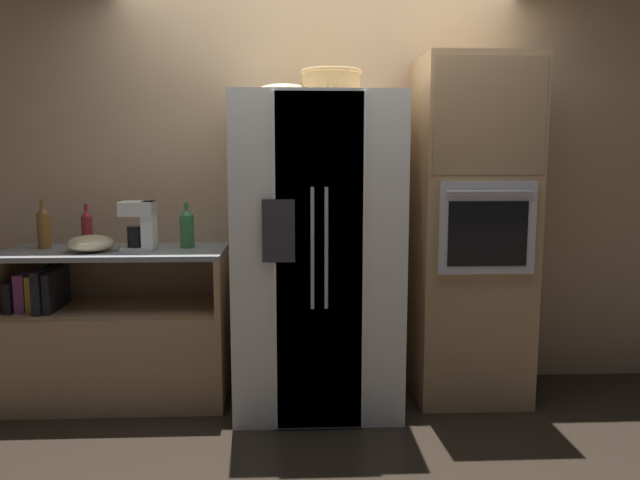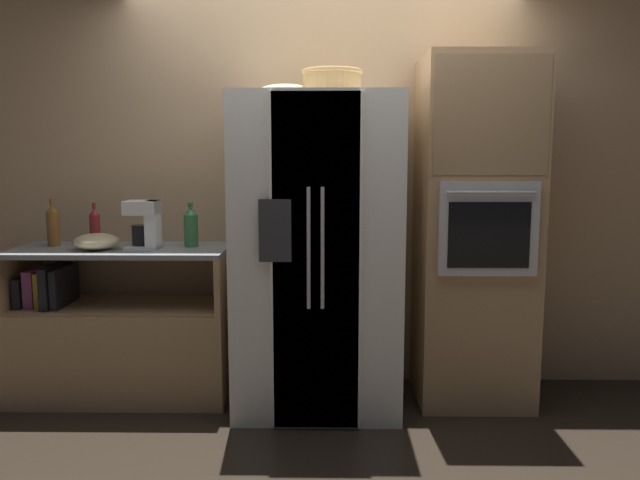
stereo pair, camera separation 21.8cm
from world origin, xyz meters
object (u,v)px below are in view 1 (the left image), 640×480
fruit_bowl (284,90)px  coffee_maker (142,224)px  wall_oven (470,231)px  bottle_short (44,227)px  mixing_bowl (91,243)px  refrigerator (316,253)px  bottle_tall (187,227)px  bottle_wide (87,228)px  wicker_basket (331,81)px

fruit_bowl → coffee_maker: bearing=-178.8°
wall_oven → fruit_bowl: bearing=-178.9°
wall_oven → bottle_short: size_ratio=7.00×
mixing_bowl → coffee_maker: coffee_maker is taller
refrigerator → bottle_tall: (-0.79, 0.17, 0.14)m
bottle_wide → mixing_bowl: 0.22m
wall_oven → bottle_wide: wall_oven is taller
bottle_tall → fruit_bowl: bearing=-9.2°
bottle_wide → bottle_tall: bearing=-5.3°
wall_oven → bottle_wide: bearing=176.8°
wall_oven → bottle_tall: (-1.75, 0.08, 0.02)m
fruit_bowl → bottle_short: (-1.47, 0.10, -0.81)m
refrigerator → fruit_bowl: (-0.19, 0.07, 0.96)m
bottle_wide → coffee_maker: (0.38, -0.17, 0.04)m
bottle_tall → bottle_wide: 0.63m
refrigerator → fruit_bowl: bearing=159.1°
fruit_bowl → bottle_tall: 1.02m
bottle_tall → mixing_bowl: size_ratio=1.02×
refrigerator → bottle_short: 1.67m
wicker_basket → mixing_bowl: wicker_basket is taller
wicker_basket → refrigerator: bearing=178.5°
refrigerator → mixing_bowl: 1.34m
bottle_short → bottle_wide: size_ratio=1.11×
wicker_basket → mixing_bowl: bearing=178.5°
bottle_short → coffee_maker: (0.62, -0.12, 0.03)m
wall_oven → mixing_bowl: bearing=-178.6°
coffee_maker → wall_oven: bearing=1.1°
mixing_bowl → bottle_tall: bearing=13.8°
wall_oven → wicker_basket: 1.24m
mixing_bowl → coffee_maker: 0.32m
wall_oven → coffee_maker: wall_oven is taller
bottle_tall → bottle_wide: bearing=174.7°
wicker_basket → bottle_short: (-1.74, 0.17, -0.86)m
bottle_tall → bottle_short: 0.87m
bottle_tall → bottle_short: bearing=179.9°
wicker_basket → coffee_maker: (-1.12, 0.06, -0.83)m
wicker_basket → coffee_maker: 1.40m
fruit_bowl → wicker_basket: bearing=-15.1°
coffee_maker → mixing_bowl: bearing=-176.6°
refrigerator → wicker_basket: wicker_basket is taller
refrigerator → bottle_short: size_ratio=6.22×
bottle_short → mixing_bowl: bottle_short is taller
fruit_bowl → bottle_short: 1.68m
wall_oven → fruit_bowl: size_ratio=7.07×
bottle_short → bottle_wide: bearing=13.1°
fruit_bowl → bottle_wide: fruit_bowl is taller
bottle_tall → bottle_short: (-0.87, 0.00, 0.01)m
refrigerator → mixing_bowl: refrigerator is taller
wicker_basket → mixing_bowl: size_ratio=1.30×
bottle_tall → coffee_maker: (-0.25, -0.12, 0.04)m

